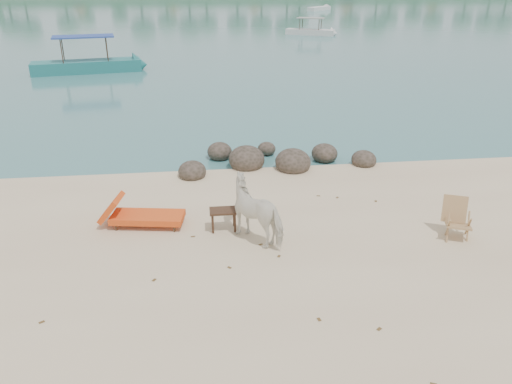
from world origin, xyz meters
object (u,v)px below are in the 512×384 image
Objects in this scene: side_table at (224,221)px; lounge_chair at (147,214)px; boulders at (271,160)px; cow at (259,211)px; boat_near at (84,42)px; deck_chair at (459,221)px.

side_table is 0.30× the size of lounge_chair.
side_table is at bearing -4.42° from lounge_chair.
cow is (-0.94, -4.65, 0.53)m from boulders.
cow is at bearing -80.57° from boat_near.
deck_chair is (7.07, -1.47, 0.14)m from lounge_chair.
boat_near reaches higher than lounge_chair.
boulders is 19.40m from boat_near.
boulders is 6.30m from deck_chair.
lounge_chair is (-3.52, -3.73, 0.15)m from boulders.
deck_chair reaches higher than boulders.
deck_chair is at bearing -71.48° from boat_near.
boulders is 2.90× the size of lounge_chair.
boat_near is at bearing 113.56° from lounge_chair.
side_table is 5.38m from deck_chair.
deck_chair is (3.55, -5.20, 0.29)m from boulders.
cow is 0.23× the size of boat_near.
boat_near is (-12.37, 22.41, 1.28)m from deck_chair.
deck_chair reaches higher than lounge_chair.
boat_near is at bearing 117.11° from boulders.
lounge_chair is 7.23m from deck_chair.
cow is 2.77m from lounge_chair.
boat_near is (-7.08, 21.38, 1.48)m from side_table.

